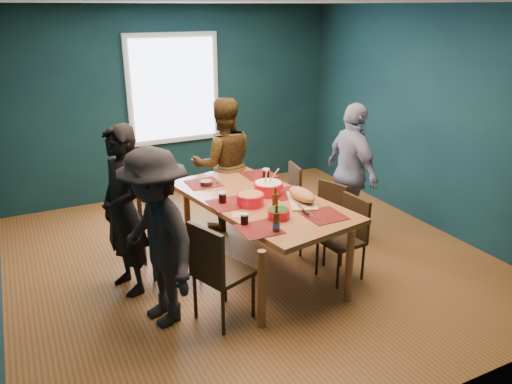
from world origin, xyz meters
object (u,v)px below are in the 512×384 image
chair_right_mid (327,214)px  person_near_left (156,239)px  chair_right_near (348,232)px  cutting_board (302,196)px  chair_left_mid (168,239)px  person_far_left (124,211)px  bowl_salad (250,199)px  bowl_dumpling (268,188)px  person_back (224,164)px  bowl_herbs (279,213)px  person_right (352,172)px  chair_left_near (216,267)px  chair_left_far (150,207)px  chair_right_far (288,193)px  dining_table (259,205)px

chair_right_mid → person_near_left: person_near_left is taller
chair_right_near → cutting_board: (-0.39, 0.27, 0.36)m
chair_left_mid → person_far_left: 0.52m
chair_left_mid → cutting_board: 1.40m
person_far_left → bowl_salad: size_ratio=6.01×
bowl_dumpling → cutting_board: size_ratio=0.48×
person_far_left → person_near_left: 0.67m
person_back → bowl_herbs: bearing=97.0°
person_right → bowl_herbs: size_ratio=7.81×
chair_left_near → chair_right_near: (1.52, 0.17, -0.05)m
chair_right_mid → person_near_left: bearing=171.5°
person_right → person_far_left: bearing=95.0°
chair_left_far → person_far_left: size_ratio=0.61×
bowl_salad → cutting_board: bearing=-18.6°
person_right → bowl_dumpling: (-1.20, -0.15, 0.05)m
person_far_left → cutting_board: (1.69, -0.48, 0.03)m
chair_right_far → person_near_left: person_near_left is taller
chair_right_near → person_far_left: 2.24m
chair_left_far → person_back: size_ratio=0.62×
chair_right_far → cutting_board: (-0.42, -1.01, 0.37)m
chair_right_far → chair_right_mid: chair_right_far is taller
chair_right_far → bowl_dumpling: 0.98m
chair_left_near → bowl_dumpling: (0.93, 0.80, 0.32)m
chair_right_far → person_right: bearing=-30.6°
chair_right_far → person_far_left: (-2.11, -0.53, 0.35)m
chair_right_mid → bowl_salad: bearing=163.6°
person_far_left → person_back: 1.74m
chair_left_far → chair_right_near: 2.14m
chair_left_near → person_far_left: bearing=101.4°
chair_left_far → chair_right_mid: (1.77, -0.82, -0.11)m
person_back → person_near_left: person_back is taller
dining_table → person_near_left: person_near_left is taller
cutting_board → chair_right_mid: bearing=48.2°
person_far_left → person_right: size_ratio=1.02×
chair_left_far → bowl_salad: size_ratio=3.69×
person_far_left → cutting_board: size_ratio=2.54×
dining_table → chair_left_far: chair_left_far is taller
person_right → bowl_salad: (-1.50, -0.34, 0.04)m
chair_left_far → chair_left_mid: size_ratio=1.19×
dining_table → chair_left_mid: (-0.96, 0.09, -0.22)m
chair_right_far → chair_right_mid: 0.79m
person_back → bowl_herbs: person_back is taller
person_far_left → bowl_salad: (1.19, -0.31, 0.02)m
chair_right_far → dining_table: bearing=-126.8°
chair_left_mid → chair_left_near: chair_left_near is taller
chair_right_near → bowl_salad: bowl_salad is taller
dining_table → person_near_left: (-1.22, -0.47, 0.08)m
chair_left_far → cutting_board: 1.69m
chair_left_far → cutting_board: chair_left_far is taller
chair_right_near → chair_right_far: bearing=83.2°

